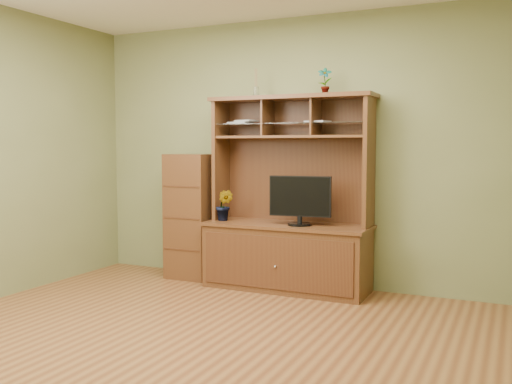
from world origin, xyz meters
The scene contains 8 objects.
room centered at (0.00, 0.00, 1.35)m, with size 4.54×4.04×2.74m.
media_hutch centered at (0.05, 1.73, 0.52)m, with size 1.66×0.61×1.90m.
monitor centered at (0.21, 1.64, 0.90)m, with size 0.60×0.23×0.48m.
orchid_plant centered at (-0.61, 1.65, 0.81)m, with size 0.17×0.14×0.32m, color #2E531C.
top_plant centered at (0.39, 1.80, 2.03)m, with size 0.14×0.09×0.26m, color #296021.
reed_diffuser centered at (-0.33, 1.80, 2.01)m, with size 0.06×0.06×0.29m.
magazines centered at (-0.21, 1.80, 1.65)m, with size 1.07×0.21×0.04m.
side_cabinet centered at (-1.07, 1.77, 0.66)m, with size 0.47×0.43×1.32m.
Camera 1 is at (2.10, -3.45, 1.41)m, focal length 40.00 mm.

